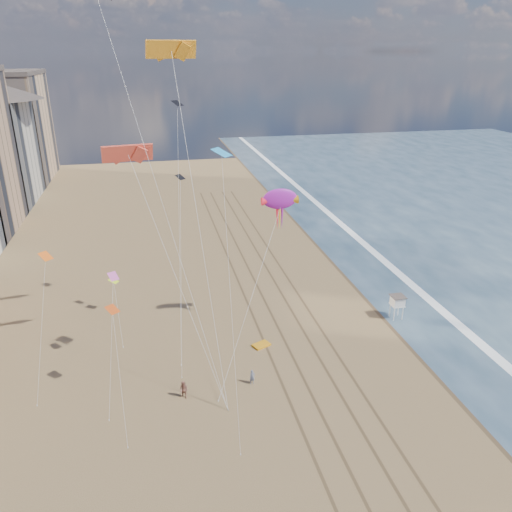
{
  "coord_description": "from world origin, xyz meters",
  "views": [
    {
      "loc": [
        -12.6,
        -25.78,
        31.27
      ],
      "look_at": [
        -1.45,
        26.0,
        9.5
      ],
      "focal_mm": 35.0,
      "sensor_mm": 36.0,
      "label": 1
    }
  ],
  "objects_px": {
    "show_kite": "(280,199)",
    "kite_flyer_a": "(252,377)",
    "grounded_kite": "(261,345)",
    "lifeguard_stand": "(397,301)",
    "kite_flyer_b": "(184,390)"
  },
  "relations": [
    {
      "from": "grounded_kite",
      "to": "lifeguard_stand",
      "type": "bearing_deg",
      "value": -15.9
    },
    {
      "from": "show_kite",
      "to": "kite_flyer_a",
      "type": "xyz_separation_m",
      "value": [
        -5.31,
        -10.36,
        -15.38
      ]
    },
    {
      "from": "kite_flyer_a",
      "to": "kite_flyer_b",
      "type": "bearing_deg",
      "value": 173.1
    },
    {
      "from": "lifeguard_stand",
      "to": "kite_flyer_b",
      "type": "bearing_deg",
      "value": -159.64
    },
    {
      "from": "lifeguard_stand",
      "to": "kite_flyer_a",
      "type": "distance_m",
      "value": 22.6
    },
    {
      "from": "lifeguard_stand",
      "to": "kite_flyer_a",
      "type": "bearing_deg",
      "value": -155.43
    },
    {
      "from": "lifeguard_stand",
      "to": "grounded_kite",
      "type": "distance_m",
      "value": 18.4
    },
    {
      "from": "show_kite",
      "to": "kite_flyer_a",
      "type": "bearing_deg",
      "value": -117.15
    },
    {
      "from": "grounded_kite",
      "to": "show_kite",
      "type": "xyz_separation_m",
      "value": [
        2.87,
        3.69,
        16.06
      ]
    },
    {
      "from": "grounded_kite",
      "to": "kite_flyer_a",
      "type": "relative_size",
      "value": 1.22
    },
    {
      "from": "kite_flyer_a",
      "to": "show_kite",
      "type": "bearing_deg",
      "value": 49.3
    },
    {
      "from": "show_kite",
      "to": "kite_flyer_a",
      "type": "distance_m",
      "value": 19.29
    },
    {
      "from": "kite_flyer_b",
      "to": "kite_flyer_a",
      "type": "bearing_deg",
      "value": 44.37
    },
    {
      "from": "grounded_kite",
      "to": "kite_flyer_a",
      "type": "xyz_separation_m",
      "value": [
        -2.45,
        -6.67,
        0.68
      ]
    },
    {
      "from": "kite_flyer_b",
      "to": "lifeguard_stand",
      "type": "bearing_deg",
      "value": 58.07
    }
  ]
}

